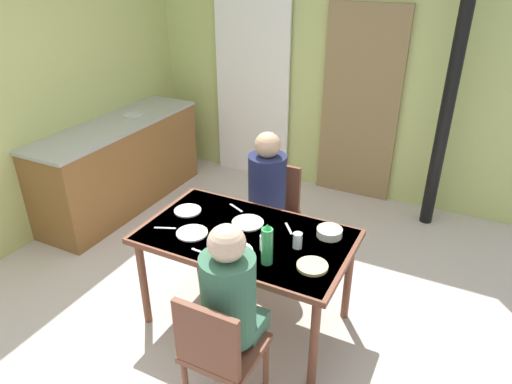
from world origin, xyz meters
TOP-DOWN VIEW (x-y plane):
  - ground_plane at (0.00, 0.00)m, footprint 6.42×6.42m
  - wall_back at (0.00, 2.47)m, footprint 4.27×0.10m
  - wall_left at (-2.03, 0.62)m, footprint 0.10×3.70m
  - door_wooden at (0.41, 2.39)m, footprint 0.80×0.05m
  - stove_pipe_column at (1.26, 2.12)m, footprint 0.12×0.12m
  - curtain_panel at (-0.83, 2.37)m, footprint 0.90×0.03m
  - kitchen_counter at (-1.70, 1.05)m, footprint 0.61×1.96m
  - dining_table at (0.30, 0.07)m, footprint 1.41×0.83m
  - chair_near_diner at (0.54, -0.70)m, footprint 0.40×0.40m
  - chair_far_diner at (0.15, 0.83)m, footprint 0.40×0.40m
  - person_near_diner at (0.54, -0.57)m, footprint 0.30×0.37m
  - person_far_diner at (0.15, 0.70)m, footprint 0.30×0.37m
  - water_bottle_green_near at (0.56, -0.16)m, footprint 0.07×0.07m
  - serving_bowl_center at (0.81, 0.30)m, footprint 0.17×0.17m
  - dinner_plate_near_left at (0.25, 0.20)m, footprint 0.22×0.22m
  - dinner_plate_near_right at (-0.22, 0.15)m, footprint 0.20×0.20m
  - dinner_plate_far_center at (0.34, -0.15)m, footprint 0.22×0.22m
  - dinner_plate_far_side at (-0.03, -0.09)m, footprint 0.21×0.21m
  - drinking_glass_by_near_diner at (0.49, -0.04)m, footprint 0.06×0.06m
  - drinking_glass_by_far_diner at (0.67, 0.08)m, footprint 0.06×0.06m
  - bread_plate_sliced at (0.83, -0.08)m, footprint 0.19×0.19m
  - cutlery_knife_near at (0.15, -0.25)m, footprint 0.15×0.03m
  - cutlery_fork_near at (0.53, 0.26)m, footprint 0.11×0.13m
  - cutlery_knife_far at (0.07, 0.35)m, footprint 0.14×0.08m
  - cutlery_fork_far at (-0.23, -0.12)m, footprint 0.14×0.07m

SIDE VIEW (x-z plane):
  - ground_plane at x=0.00m, z-range 0.00..0.00m
  - kitchen_counter at x=-1.70m, z-range 0.00..0.91m
  - chair_near_diner at x=0.54m, z-range 0.06..0.93m
  - chair_far_diner at x=0.15m, z-range 0.06..0.93m
  - dining_table at x=0.30m, z-range 0.29..1.03m
  - cutlery_knife_near at x=0.15m, z-range 0.73..0.74m
  - cutlery_fork_near at x=0.53m, z-range 0.73..0.74m
  - cutlery_knife_far at x=0.07m, z-range 0.73..0.74m
  - cutlery_fork_far at x=-0.23m, z-range 0.73..0.74m
  - dinner_plate_near_left at x=0.25m, z-range 0.73..0.75m
  - dinner_plate_near_right at x=-0.22m, z-range 0.73..0.75m
  - dinner_plate_far_center at x=0.34m, z-range 0.73..0.75m
  - dinner_plate_far_side at x=-0.03m, z-range 0.73..0.75m
  - bread_plate_sliced at x=0.83m, z-range 0.73..0.75m
  - serving_bowl_center at x=0.81m, z-range 0.73..0.79m
  - person_near_diner at x=0.54m, z-range 0.40..1.17m
  - person_far_diner at x=0.15m, z-range 0.40..1.17m
  - drinking_glass_by_near_diner at x=0.49m, z-range 0.73..0.84m
  - drinking_glass_by_far_diner at x=0.67m, z-range 0.73..0.84m
  - water_bottle_green_near at x=0.56m, z-range 0.73..1.00m
  - door_wooden at x=0.41m, z-range 0.00..2.00m
  - curtain_panel at x=-0.83m, z-range 0.00..2.39m
  - wall_back at x=0.00m, z-range 0.00..2.84m
  - wall_left at x=-2.03m, z-range 0.00..2.84m
  - stove_pipe_column at x=1.26m, z-range 0.00..2.84m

